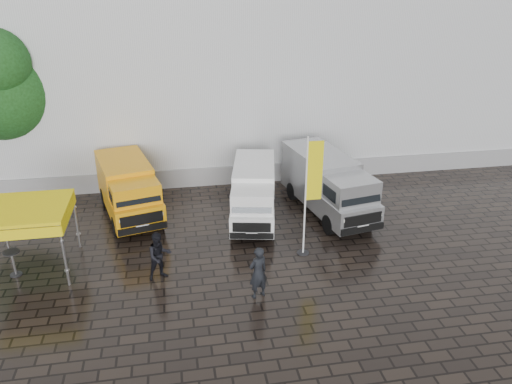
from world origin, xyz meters
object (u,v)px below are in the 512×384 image
(van_white, at_px, (254,194))
(canopy_tent, at_px, (26,212))
(wheelie_bin, at_px, (336,172))
(van_silver, at_px, (328,185))
(flagpole, at_px, (310,191))
(van_yellow, at_px, (129,191))
(person_front, at_px, (258,272))
(cocktail_table, at_px, (14,263))
(person_tent, at_px, (159,256))

(van_white, height_order, canopy_tent, canopy_tent)
(wheelie_bin, bearing_deg, van_white, -151.20)
(van_silver, bearing_deg, flagpole, -128.67)
(van_yellow, bearing_deg, person_front, -71.02)
(van_yellow, distance_m, van_silver, 9.25)
(van_white, bearing_deg, van_yellow, 179.30)
(cocktail_table, bearing_deg, person_front, -18.36)
(van_silver, relative_size, person_tent, 3.32)
(van_white, relative_size, van_silver, 0.89)
(wheelie_bin, relative_size, person_front, 0.53)
(van_silver, relative_size, flagpole, 1.26)
(van_white, height_order, person_tent, van_white)
(canopy_tent, xyz_separation_m, person_front, (8.08, -3.23, -1.45))
(van_silver, relative_size, person_front, 3.18)
(cocktail_table, bearing_deg, canopy_tent, 23.66)
(van_silver, bearing_deg, van_yellow, 162.10)
(van_white, bearing_deg, van_silver, 11.75)
(canopy_tent, xyz_separation_m, flagpole, (10.59, -0.63, 0.34))
(canopy_tent, relative_size, cocktail_table, 2.93)
(canopy_tent, bearing_deg, wheelie_bin, 24.98)
(cocktail_table, xyz_separation_m, wheelie_bin, (14.86, 6.90, 0.01))
(flagpole, height_order, person_front, flagpole)
(van_white, xyz_separation_m, cocktail_table, (-9.68, -3.23, -0.69))
(canopy_tent, height_order, person_front, canopy_tent)
(person_tent, bearing_deg, person_front, -46.81)
(flagpole, xyz_separation_m, person_tent, (-5.88, -0.81, -1.83))
(canopy_tent, xyz_separation_m, wheelie_bin, (14.15, 6.59, -1.92))
(canopy_tent, distance_m, person_tent, 5.15)
(flagpole, height_order, person_tent, flagpole)
(flagpole, height_order, wheelie_bin, flagpole)
(person_tent, bearing_deg, van_silver, 10.47)
(van_silver, height_order, flagpole, flagpole)
(canopy_tent, bearing_deg, person_tent, -17.01)
(van_yellow, distance_m, van_white, 5.78)
(flagpole, bearing_deg, person_front, -134.07)
(person_front, relative_size, person_tent, 1.05)
(person_tent, bearing_deg, canopy_tent, 144.10)
(van_yellow, xyz_separation_m, wheelie_bin, (10.83, 2.47, -0.74))
(van_yellow, xyz_separation_m, van_silver, (9.18, -1.18, 0.09))
(canopy_tent, bearing_deg, cocktail_table, -156.34)
(van_yellow, distance_m, person_tent, 5.74)
(van_silver, bearing_deg, cocktail_table, -176.74)
(van_white, relative_size, person_front, 2.82)
(wheelie_bin, bearing_deg, person_front, -128.29)
(van_silver, bearing_deg, wheelie_bin, 55.10)
(van_white, bearing_deg, flagpole, -54.13)
(canopy_tent, relative_size, person_tent, 1.58)
(van_yellow, height_order, wheelie_bin, van_yellow)
(cocktail_table, distance_m, wheelie_bin, 16.38)
(canopy_tent, bearing_deg, van_yellow, 51.14)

